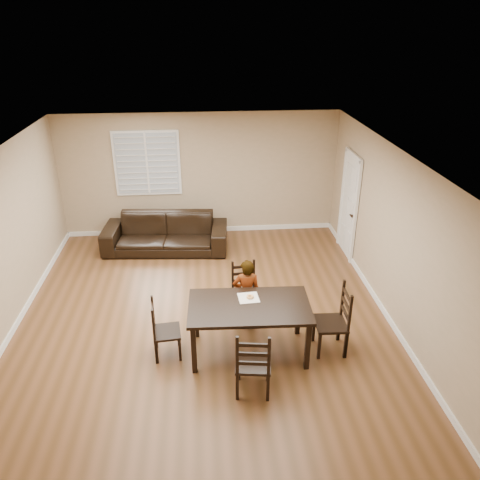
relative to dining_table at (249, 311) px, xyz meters
name	(u,v)px	position (x,y,z in m)	size (l,w,h in m)	color
ground	(204,320)	(-0.65, 0.83, -0.72)	(7.00, 7.00, 0.00)	brown
room	(202,214)	(-0.61, 1.01, 1.09)	(6.04, 7.04, 2.72)	tan
dining_table	(249,311)	(0.00, 0.00, 0.00)	(1.76, 1.03, 0.81)	black
chair_near	(244,289)	(0.02, 1.08, -0.31)	(0.44, 0.42, 0.91)	black
chair_far	(253,369)	(-0.05, -0.90, -0.27)	(0.50, 0.48, 1.00)	black
chair_left	(159,332)	(-1.29, 0.03, -0.31)	(0.42, 0.44, 0.91)	black
chair_right	(339,322)	(1.31, -0.05, -0.24)	(0.46, 0.49, 1.05)	black
child	(247,294)	(0.02, 0.62, -0.12)	(0.43, 0.29, 1.19)	gray
napkin	(248,298)	(0.01, 0.19, 0.09)	(0.29, 0.29, 0.00)	beige
donut	(250,296)	(0.03, 0.19, 0.11)	(0.11, 0.11, 0.04)	#D7934D
sofa	(166,233)	(-1.40, 3.48, -0.35)	(2.55, 1.00, 0.75)	black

